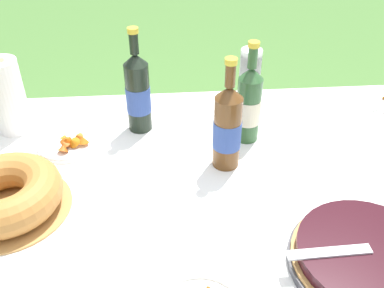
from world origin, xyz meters
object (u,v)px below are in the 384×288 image
(berry_tart, at_px, (367,258))
(paper_towel_roll, at_px, (8,97))
(bundt_cake, at_px, (5,194))
(cider_bottle_green, at_px, (249,104))
(cider_bottle_amber, at_px, (227,127))
(snack_plate_near, at_px, (69,142))
(cup_stack, at_px, (249,83))
(serving_knife, at_px, (383,247))
(juice_bottle_red, at_px, (138,93))

(berry_tart, height_order, paper_towel_roll, paper_towel_roll)
(bundt_cake, distance_m, cider_bottle_green, 0.74)
(cider_bottle_amber, xyz_separation_m, snack_plate_near, (-0.48, 0.13, -0.12))
(cider_bottle_amber, bearing_deg, cider_bottle_green, 56.71)
(cider_bottle_amber, relative_size, snack_plate_near, 1.67)
(cup_stack, xyz_separation_m, snack_plate_near, (-0.60, -0.16, -0.11))
(berry_tart, distance_m, serving_knife, 0.05)
(cup_stack, bearing_deg, cider_bottle_green, -101.39)
(juice_bottle_red, relative_size, snack_plate_near, 1.71)
(cider_bottle_green, bearing_deg, serving_knife, -68.96)
(cup_stack, relative_size, cider_bottle_green, 0.73)
(serving_knife, height_order, cider_bottle_green, cider_bottle_green)
(cider_bottle_green, relative_size, paper_towel_roll, 1.32)
(juice_bottle_red, distance_m, paper_towel_roll, 0.42)
(cup_stack, height_order, snack_plate_near, cup_stack)
(bundt_cake, distance_m, cup_stack, 0.84)
(cup_stack, relative_size, paper_towel_roll, 0.96)
(snack_plate_near, bearing_deg, juice_bottle_red, 21.11)
(serving_knife, relative_size, cider_bottle_green, 1.13)
(cider_bottle_amber, distance_m, snack_plate_near, 0.51)
(serving_knife, bearing_deg, bundt_cake, -17.66)
(cider_bottle_amber, bearing_deg, paper_towel_roll, 160.20)
(cider_bottle_amber, height_order, juice_bottle_red, juice_bottle_red)
(cider_bottle_green, distance_m, snack_plate_near, 0.58)
(paper_towel_roll, bearing_deg, cider_bottle_amber, -19.80)
(bundt_cake, height_order, cider_bottle_amber, cider_bottle_amber)
(berry_tart, relative_size, cider_bottle_amber, 1.03)
(serving_knife, bearing_deg, cider_bottle_amber, -55.74)
(snack_plate_near, bearing_deg, serving_knife, -34.61)
(cider_bottle_amber, distance_m, paper_towel_roll, 0.72)
(cup_stack, height_order, cider_bottle_amber, cider_bottle_amber)
(juice_bottle_red, bearing_deg, bundt_cake, -132.64)
(berry_tart, height_order, juice_bottle_red, juice_bottle_red)
(serving_knife, xyz_separation_m, cup_stack, (-0.17, 0.69, 0.06))
(berry_tart, height_order, serving_knife, serving_knife)
(cup_stack, distance_m, cider_bottle_green, 0.16)
(berry_tart, height_order, cup_stack, cup_stack)
(bundt_cake, bearing_deg, berry_tart, -16.55)
(snack_plate_near, bearing_deg, paper_towel_roll, 149.98)
(berry_tart, xyz_separation_m, serving_knife, (0.03, 0.00, 0.04))
(berry_tart, xyz_separation_m, cup_stack, (-0.15, 0.69, 0.09))
(berry_tart, xyz_separation_m, cider_bottle_green, (-0.18, 0.54, 0.10))
(snack_plate_near, height_order, paper_towel_roll, paper_towel_roll)
(serving_knife, height_order, paper_towel_roll, paper_towel_roll)
(cup_stack, bearing_deg, berry_tart, -78.16)
(berry_tart, xyz_separation_m, cider_bottle_amber, (-0.26, 0.40, 0.10))
(cider_bottle_green, bearing_deg, paper_towel_roll, 171.66)
(berry_tart, relative_size, juice_bottle_red, 1.01)
(serving_knife, relative_size, juice_bottle_red, 1.07)
(snack_plate_near, bearing_deg, cider_bottle_green, 0.08)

